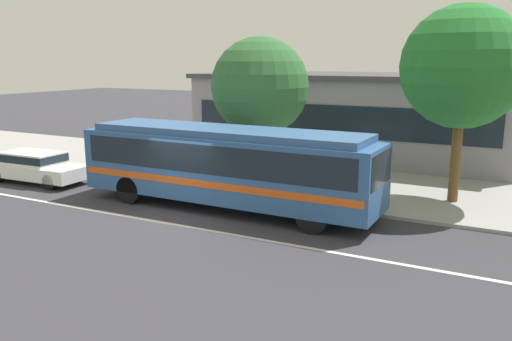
{
  "coord_description": "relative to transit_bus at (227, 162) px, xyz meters",
  "views": [
    {
      "loc": [
        10.06,
        -13.57,
        5.1
      ],
      "look_at": [
        1.83,
        2.25,
        1.3
      ],
      "focal_mm": 36.55,
      "sensor_mm": 36.0,
      "label": 1
    }
  ],
  "objects": [
    {
      "name": "pedestrian_walking_along_curb",
      "position": [
        -0.52,
        2.85,
        -0.54
      ],
      "size": [
        0.37,
        0.37,
        1.69
      ],
      "color": "#192E49",
      "rests_on": "sidewalk_slab"
    },
    {
      "name": "bus_stop_sign",
      "position": [
        3.07,
        1.94,
        0.11
      ],
      "size": [
        0.1,
        0.44,
        2.55
      ],
      "color": "gray",
      "rests_on": "sidewalk_slab"
    },
    {
      "name": "street_tree_near_stop",
      "position": [
        -0.8,
        4.07,
        2.38
      ],
      "size": [
        4.02,
        4.02,
        5.92
      ],
      "color": "brown",
      "rests_on": "sidewalk_slab"
    },
    {
      "name": "lane_stripe_center",
      "position": [
        -1.05,
        -2.36,
        -1.64
      ],
      "size": [
        56.0,
        0.16,
        0.01
      ],
      "primitive_type": "cube",
      "color": "silver",
      "rests_on": "ground_plane"
    },
    {
      "name": "station_building",
      "position": [
        0.95,
        12.21,
        0.55
      ],
      "size": [
        16.31,
        8.43,
        4.38
      ],
      "color": "gray",
      "rests_on": "ground_plane"
    },
    {
      "name": "ground_plane",
      "position": [
        -1.05,
        -1.56,
        -1.64
      ],
      "size": [
        120.0,
        120.0,
        0.0
      ],
      "primitive_type": "plane",
      "color": "#36353C"
    },
    {
      "name": "sidewalk_slab",
      "position": [
        -1.05,
        5.35,
        -1.58
      ],
      "size": [
        60.0,
        8.0,
        0.12
      ],
      "primitive_type": "cube",
      "color": "#9A9796",
      "rests_on": "ground_plane"
    },
    {
      "name": "pedestrian_waiting_near_sign",
      "position": [
        -1.91,
        2.96,
        -0.53
      ],
      "size": [
        0.41,
        0.41,
        1.69
      ],
      "color": "#685E60",
      "rests_on": "sidewalk_slab"
    },
    {
      "name": "pedestrian_standing_by_tree",
      "position": [
        -1.51,
        2.39,
        -0.52
      ],
      "size": [
        0.44,
        0.44,
        1.71
      ],
      "color": "#7C6F55",
      "rests_on": "sidewalk_slab"
    },
    {
      "name": "sedan_behind_bus",
      "position": [
        -9.24,
        -0.3,
        -0.92
      ],
      "size": [
        4.58,
        1.9,
        1.29
      ],
      "color": "white",
      "rests_on": "ground_plane"
    },
    {
      "name": "transit_bus",
      "position": [
        0.0,
        0.0,
        0.0
      ],
      "size": [
        10.79,
        2.63,
        2.82
      ],
      "color": "#2F5A96",
      "rests_on": "ground_plane"
    },
    {
      "name": "street_tree_mid_block",
      "position": [
        6.93,
        4.19,
        3.21
      ],
      "size": [
        4.24,
        4.24,
        6.86
      ],
      "color": "brown",
      "rests_on": "sidewalk_slab"
    }
  ]
}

